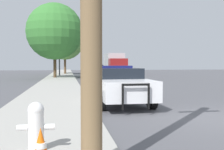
{
  "coord_description": "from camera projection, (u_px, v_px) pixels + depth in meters",
  "views": [
    {
      "loc": [
        -4.48,
        -7.44,
        1.61
      ],
      "look_at": [
        -1.64,
        10.0,
        0.84
      ],
      "focal_mm": 45.0,
      "sensor_mm": 36.0,
      "label": 1
    }
  ],
  "objects": [
    {
      "name": "police_car",
      "position": [
        117.0,
        84.0,
        11.16
      ],
      "size": [
        2.1,
        5.3,
        1.49
      ],
      "rotation": [
        0.0,
        0.0,
        3.17
      ],
      "color": "white",
      "rests_on": "ground_plane"
    },
    {
      "name": "car_background_distant",
      "position": [
        94.0,
        68.0,
        48.37
      ],
      "size": [
        2.08,
        4.58,
        1.39
      ],
      "rotation": [
        0.0,
        0.0,
        0.02
      ],
      "color": "#474C51",
      "rests_on": "ground_plane"
    },
    {
      "name": "fire_hydrant",
      "position": [
        36.0,
        125.0,
        4.72
      ],
      "size": [
        0.62,
        0.27,
        0.82
      ],
      "color": "white",
      "rests_on": "sidewalk_left"
    },
    {
      "name": "traffic_cone",
      "position": [
        41.0,
        147.0,
        3.97
      ],
      "size": [
        0.3,
        0.3,
        0.57
      ],
      "color": "orange",
      "rests_on": "sidewalk_left"
    },
    {
      "name": "tree_sidewalk_far",
      "position": [
        65.0,
        41.0,
        38.26
      ],
      "size": [
        5.19,
        5.19,
        7.1
      ],
      "color": "brown",
      "rests_on": "sidewalk_left"
    },
    {
      "name": "car_background_midblock",
      "position": [
        94.0,
        71.0,
        28.44
      ],
      "size": [
        2.02,
        4.01,
        1.43
      ],
      "rotation": [
        0.0,
        0.0,
        0.02
      ],
      "color": "slate",
      "rests_on": "ground_plane"
    },
    {
      "name": "tree_sidewalk_mid",
      "position": [
        55.0,
        32.0,
        28.25
      ],
      "size": [
        5.71,
        5.71,
        7.5
      ],
      "color": "#4C3823",
      "rests_on": "sidewalk_left"
    },
    {
      "name": "sidewalk_left",
      "position": [
        43.0,
        122.0,
        7.3
      ],
      "size": [
        3.0,
        110.0,
        0.13
      ],
      "color": "#A3A099",
      "rests_on": "ground_plane"
    },
    {
      "name": "ground_plane",
      "position": [
        223.0,
        118.0,
        8.13
      ],
      "size": [
        110.0,
        110.0,
        0.0
      ],
      "primitive_type": "plane",
      "color": "#4F4F54"
    },
    {
      "name": "traffic_light",
      "position": [
        71.0,
        47.0,
        32.76
      ],
      "size": [
        3.26,
        0.35,
        4.65
      ],
      "color": "#424247",
      "rests_on": "sidewalk_left"
    },
    {
      "name": "box_truck",
      "position": [
        115.0,
        63.0,
        39.84
      ],
      "size": [
        2.63,
        6.93,
        2.95
      ],
      "rotation": [
        0.0,
        0.0,
        3.13
      ],
      "color": "maroon",
      "rests_on": "ground_plane"
    }
  ]
}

